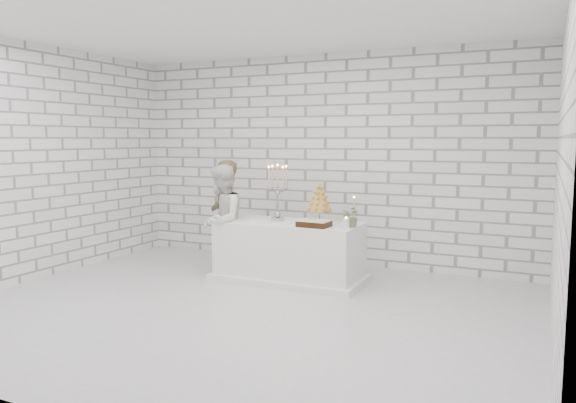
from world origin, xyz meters
The scene contains 15 objects.
ground centered at (0.00, 0.00, 0.00)m, with size 6.00×5.00×0.01m, color silver.
ceiling centered at (0.00, 0.00, 3.00)m, with size 6.00×5.00×0.01m, color white.
wall_back centered at (0.00, 2.50, 1.50)m, with size 6.00×0.01×3.00m, color white.
wall_front centered at (0.00, -2.50, 1.50)m, with size 6.00×0.01×3.00m, color white.
wall_left centered at (-3.00, 0.00, 1.50)m, with size 0.01×5.00×3.00m, color white.
wall_right centered at (3.00, 0.00, 1.50)m, with size 0.01×5.00×3.00m, color white.
cake_table centered at (-0.02, 1.32, 0.38)m, with size 1.80×0.80×0.75m, color white.
groom centered at (-1.07, 1.47, 0.76)m, with size 0.55×0.36×1.51m, color #3B2E1A.
bride centered at (-0.90, 1.13, 0.74)m, with size 0.71×0.56×1.47m, color white.
candelabra centered at (-0.21, 1.36, 1.12)m, with size 0.30×0.30×0.73m, color #A1A2AC, non-canonical shape.
croquembouche centered at (0.35, 1.42, 1.00)m, with size 0.32×0.32×0.50m, color #A26E23, non-canonical shape.
chocolate_cake centered at (0.40, 1.11, 0.79)m, with size 0.37×0.26×0.08m, color black.
pillar_candle centered at (0.80, 1.13, 0.81)m, with size 0.08×0.08×0.12m, color white.
extra_taper centered at (0.75, 1.55, 0.91)m, with size 0.06×0.06×0.32m, color #CAB78F.
flowers centered at (0.83, 1.28, 0.88)m, with size 0.23×0.20×0.25m, color #3F6538.
Camera 1 is at (2.90, -4.99, 1.80)m, focal length 34.72 mm.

